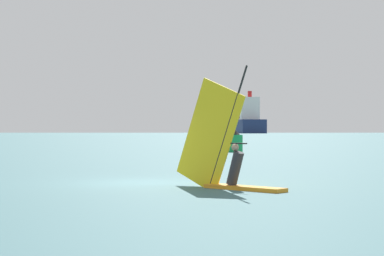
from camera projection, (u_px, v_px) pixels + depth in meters
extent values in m
plane|color=#386066|center=(140.00, 183.00, 22.01)|extent=(4000.00, 4000.00, 0.00)
cube|color=orange|center=(244.00, 188.00, 19.25)|extent=(2.54, 2.09, 0.12)
cylinder|color=black|center=(228.00, 126.00, 19.67)|extent=(1.22, 0.94, 3.61)
cube|color=yellow|center=(210.00, 136.00, 20.18)|extent=(2.28, 1.73, 3.64)
cylinder|color=black|center=(224.00, 143.00, 19.78)|extent=(1.43, 1.08, 0.04)
cylinder|color=#2D2D33|center=(235.00, 168.00, 19.49)|extent=(0.68, 0.62, 1.07)
sphere|color=tan|center=(235.00, 147.00, 19.49)|extent=(0.22, 0.22, 0.22)
cube|color=navy|center=(236.00, 127.00, 715.98)|extent=(65.61, 220.22, 13.20)
cube|color=silver|center=(250.00, 109.00, 632.86)|extent=(19.74, 14.71, 22.17)
cylinder|color=red|center=(250.00, 94.00, 632.94)|extent=(4.00, 4.00, 6.00)
cube|color=#99999E|center=(242.00, 119.00, 677.41)|extent=(24.33, 24.12, 2.60)
cube|color=red|center=(238.00, 119.00, 700.05)|extent=(24.33, 24.12, 5.20)
cube|color=#1E66AD|center=(235.00, 118.00, 722.68)|extent=(24.33, 24.12, 7.80)
cube|color=red|center=(232.00, 120.00, 745.30)|extent=(24.33, 24.12, 2.60)
cube|color=red|center=(229.00, 120.00, 767.94)|extent=(24.33, 24.12, 5.20)
cube|color=#99999E|center=(226.00, 118.00, 790.58)|extent=(24.33, 24.12, 10.40)
cylinder|color=#19994C|center=(234.00, 143.00, 55.06)|extent=(1.39, 1.39, 1.46)
cone|color=black|center=(234.00, 132.00, 55.07)|extent=(0.97, 0.97, 0.50)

